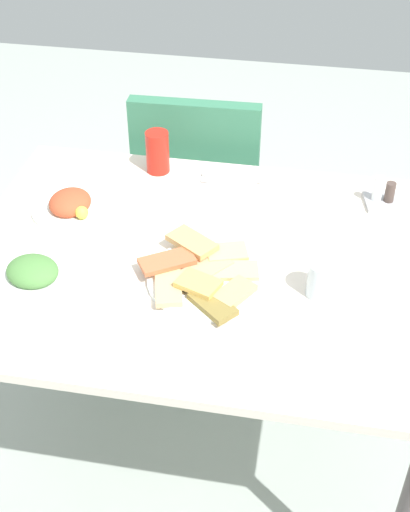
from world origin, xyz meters
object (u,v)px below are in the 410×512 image
at_px(paper_napkin, 231,182).
at_px(spoon, 232,177).
at_px(salad_plate_greens, 33,273).
at_px(dining_table, 202,282).
at_px(soda_can, 158,152).
at_px(salad_plate_rice, 71,205).
at_px(drinking_glass, 322,279).
at_px(fork, 230,184).
at_px(condiment_caddy, 383,197).
at_px(pide_platter, 206,275).
at_px(dining_chair, 200,195).

bearing_deg(paper_napkin, spoon, 90.00).
bearing_deg(salad_plate_greens, spoon, 53.02).
distance_m(dining_table, soda_can, 0.44).
xyz_separation_m(salad_plate_rice, spoon, (0.39, 0.23, -0.01)).
bearing_deg(drinking_glass, paper_napkin, 122.12).
bearing_deg(salad_plate_rice, dining_table, -19.01).
distance_m(soda_can, fork, 0.23).
xyz_separation_m(dining_table, spoon, (0.02, 0.36, 0.09)).
distance_m(salad_plate_greens, fork, 0.62).
relative_size(dining_table, condiment_caddy, 11.13).
distance_m(dining_table, fork, 0.34).
height_order(salad_plate_greens, drinking_glass, drinking_glass).
xyz_separation_m(drinking_glass, paper_napkin, (-0.27, 0.43, -0.04)).
relative_size(pide_platter, fork, 1.92).
height_order(dining_table, dining_chair, dining_chair).
bearing_deg(salad_plate_rice, salad_plate_greens, -88.84).
height_order(salad_plate_rice, fork, salad_plate_rice).
bearing_deg(spoon, soda_can, -177.64).
bearing_deg(soda_can, drinking_glass, -43.20).
xyz_separation_m(fork, spoon, (0.00, 0.04, 0.00)).
relative_size(salad_plate_rice, spoon, 1.20).
height_order(salad_plate_greens, fork, salad_plate_greens).
height_order(drinking_glass, paper_napkin, drinking_glass).
relative_size(dining_table, fork, 7.08).
height_order(dining_table, salad_plate_greens, salad_plate_greens).
bearing_deg(paper_napkin, soda_can, 173.48).
relative_size(dining_table, salad_plate_greens, 5.93).
bearing_deg(dining_chair, salad_plate_rice, -115.49).
xyz_separation_m(dining_chair, salad_plate_greens, (-0.24, -0.81, 0.28)).
relative_size(soda_can, drinking_glass, 1.38).
height_order(dining_chair, paper_napkin, dining_chair).
bearing_deg(fork, condiment_caddy, 1.98).
relative_size(dining_table, drinking_glass, 13.34).
relative_size(dining_chair, pide_platter, 2.82).
height_order(soda_can, condiment_caddy, soda_can).
distance_m(dining_chair, condiment_caddy, 0.71).
distance_m(pide_platter, fork, 0.41).
bearing_deg(condiment_caddy, soda_can, 174.62).
relative_size(dining_chair, salad_plate_rice, 4.36).
bearing_deg(dining_chair, condiment_caddy, -31.43).
bearing_deg(salad_plate_rice, spoon, 30.51).
xyz_separation_m(soda_can, drinking_glass, (0.49, -0.46, -0.02)).
bearing_deg(pide_platter, dining_chair, 101.75).
bearing_deg(salad_plate_rice, paper_napkin, 28.54).
xyz_separation_m(pide_platter, condiment_caddy, (0.41, 0.39, 0.01)).
xyz_separation_m(dining_table, fork, (0.02, 0.33, 0.09)).
relative_size(dining_table, paper_napkin, 9.03).
height_order(soda_can, paper_napkin, soda_can).
bearing_deg(condiment_caddy, salad_plate_greens, -149.98).
xyz_separation_m(salad_plate_rice, drinking_glass, (0.67, -0.22, 0.03)).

